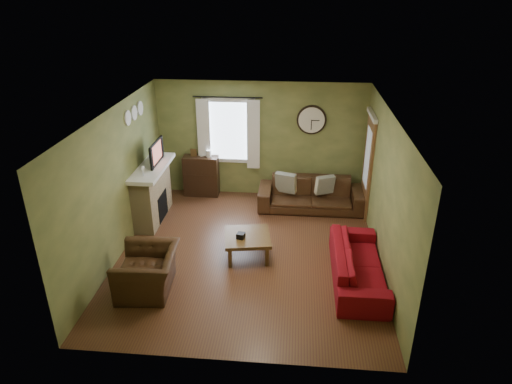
# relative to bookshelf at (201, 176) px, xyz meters

# --- Properties ---
(floor) EXTENTS (4.60, 5.20, 0.00)m
(floor) POSITION_rel_bookshelf_xyz_m (1.34, -2.41, -0.47)
(floor) COLOR #56321F
(floor) RESTS_ON ground
(ceiling) EXTENTS (4.60, 5.20, 0.00)m
(ceiling) POSITION_rel_bookshelf_xyz_m (1.34, -2.41, 2.13)
(ceiling) COLOR white
(ceiling) RESTS_ON ground
(wall_left) EXTENTS (0.00, 5.20, 2.60)m
(wall_left) POSITION_rel_bookshelf_xyz_m (-0.96, -2.41, 0.83)
(wall_left) COLOR olive
(wall_left) RESTS_ON ground
(wall_right) EXTENTS (0.00, 5.20, 2.60)m
(wall_right) POSITION_rel_bookshelf_xyz_m (3.64, -2.41, 0.83)
(wall_right) COLOR olive
(wall_right) RESTS_ON ground
(wall_back) EXTENTS (4.60, 0.00, 2.60)m
(wall_back) POSITION_rel_bookshelf_xyz_m (1.34, 0.19, 0.83)
(wall_back) COLOR olive
(wall_back) RESTS_ON ground
(wall_front) EXTENTS (4.60, 0.00, 2.60)m
(wall_front) POSITION_rel_bookshelf_xyz_m (1.34, -5.01, 0.83)
(wall_front) COLOR olive
(wall_front) RESTS_ON ground
(fireplace) EXTENTS (0.40, 1.40, 1.10)m
(fireplace) POSITION_rel_bookshelf_xyz_m (-0.76, -1.26, 0.08)
(fireplace) COLOR tan
(fireplace) RESTS_ON floor
(firebox) EXTENTS (0.04, 0.60, 0.55)m
(firebox) POSITION_rel_bookshelf_xyz_m (-0.57, -1.26, -0.17)
(firebox) COLOR black
(firebox) RESTS_ON fireplace
(mantel) EXTENTS (0.58, 1.60, 0.08)m
(mantel) POSITION_rel_bookshelf_xyz_m (-0.73, -1.26, 0.67)
(mantel) COLOR white
(mantel) RESTS_ON fireplace
(tv) EXTENTS (0.08, 0.60, 0.35)m
(tv) POSITION_rel_bookshelf_xyz_m (-0.71, -1.11, 0.89)
(tv) COLOR black
(tv) RESTS_ON mantel
(tv_screen) EXTENTS (0.02, 0.62, 0.36)m
(tv_screen) POSITION_rel_bookshelf_xyz_m (-0.63, -1.11, 0.94)
(tv_screen) COLOR #994C3F
(tv_screen) RESTS_ON mantel
(medallion_left) EXTENTS (0.28, 0.28, 0.03)m
(medallion_left) POSITION_rel_bookshelf_xyz_m (-0.94, -1.61, 1.78)
(medallion_left) COLOR white
(medallion_left) RESTS_ON wall_left
(medallion_mid) EXTENTS (0.28, 0.28, 0.03)m
(medallion_mid) POSITION_rel_bookshelf_xyz_m (-0.94, -1.26, 1.78)
(medallion_mid) COLOR white
(medallion_mid) RESTS_ON wall_left
(medallion_right) EXTENTS (0.28, 0.28, 0.03)m
(medallion_right) POSITION_rel_bookshelf_xyz_m (-0.94, -0.91, 1.78)
(medallion_right) COLOR white
(medallion_right) RESTS_ON wall_left
(window_pane) EXTENTS (1.00, 0.02, 1.30)m
(window_pane) POSITION_rel_bookshelf_xyz_m (0.64, 0.17, 1.03)
(window_pane) COLOR silver
(window_pane) RESTS_ON wall_back
(curtain_rod) EXTENTS (0.03, 0.03, 1.50)m
(curtain_rod) POSITION_rel_bookshelf_xyz_m (0.64, 0.07, 1.80)
(curtain_rod) COLOR black
(curtain_rod) RESTS_ON wall_back
(curtain_left) EXTENTS (0.28, 0.04, 1.55)m
(curtain_left) POSITION_rel_bookshelf_xyz_m (0.09, 0.07, 0.98)
(curtain_left) COLOR white
(curtain_left) RESTS_ON wall_back
(curtain_right) EXTENTS (0.28, 0.04, 1.55)m
(curtain_right) POSITION_rel_bookshelf_xyz_m (1.19, 0.07, 0.98)
(curtain_right) COLOR white
(curtain_right) RESTS_ON wall_back
(wall_clock) EXTENTS (0.64, 0.06, 0.64)m
(wall_clock) POSITION_rel_bookshelf_xyz_m (2.44, 0.14, 1.33)
(wall_clock) COLOR white
(wall_clock) RESTS_ON wall_back
(door) EXTENTS (0.05, 0.90, 2.10)m
(door) POSITION_rel_bookshelf_xyz_m (3.61, -0.56, 0.58)
(door) COLOR brown
(door) RESTS_ON floor
(bookshelf) EXTENTS (0.79, 0.33, 0.93)m
(bookshelf) POSITION_rel_bookshelf_xyz_m (0.00, 0.00, 0.00)
(bookshelf) COLOR black
(bookshelf) RESTS_ON floor
(book) EXTENTS (0.23, 0.26, 0.02)m
(book) POSITION_rel_bookshelf_xyz_m (-0.03, 0.07, 0.49)
(book) COLOR #533A1C
(book) RESTS_ON bookshelf
(sofa_brown) EXTENTS (2.25, 0.88, 0.66)m
(sofa_brown) POSITION_rel_bookshelf_xyz_m (2.49, -0.48, -0.14)
(sofa_brown) COLOR #372113
(sofa_brown) RESTS_ON floor
(pillow_left) EXTENTS (0.47, 0.27, 0.45)m
(pillow_left) POSITION_rel_bookshelf_xyz_m (1.94, -0.41, 0.08)
(pillow_left) COLOR gray
(pillow_left) RESTS_ON sofa_brown
(pillow_right) EXTENTS (0.42, 0.28, 0.41)m
(pillow_right) POSITION_rel_bookshelf_xyz_m (2.78, -0.45, 0.08)
(pillow_right) COLOR gray
(pillow_right) RESTS_ON sofa_brown
(sofa_red) EXTENTS (0.81, 2.07, 0.60)m
(sofa_red) POSITION_rel_bookshelf_xyz_m (3.22, -3.05, -0.17)
(sofa_red) COLOR maroon
(sofa_red) RESTS_ON floor
(armchair) EXTENTS (0.98, 1.10, 0.68)m
(armchair) POSITION_rel_bookshelf_xyz_m (-0.14, -3.61, -0.13)
(armchair) COLOR #372113
(armchair) RESTS_ON floor
(coffee_table) EXTENTS (0.92, 0.92, 0.42)m
(coffee_table) POSITION_rel_bookshelf_xyz_m (1.33, -2.51, -0.25)
(coffee_table) COLOR #533A1C
(coffee_table) RESTS_ON floor
(tissue_box) EXTENTS (0.16, 0.16, 0.10)m
(tissue_box) POSITION_rel_bookshelf_xyz_m (1.23, -2.61, -0.07)
(tissue_box) COLOR black
(tissue_box) RESTS_ON coffee_table
(wine_glass_a) EXTENTS (0.06, 0.06, 0.18)m
(wine_glass_a) POSITION_rel_bookshelf_xyz_m (-0.71, -1.79, 0.80)
(wine_glass_a) COLOR white
(wine_glass_a) RESTS_ON mantel
(wine_glass_b) EXTENTS (0.07, 0.07, 0.20)m
(wine_glass_b) POSITION_rel_bookshelf_xyz_m (-0.71, -1.76, 0.81)
(wine_glass_b) COLOR white
(wine_glass_b) RESTS_ON mantel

